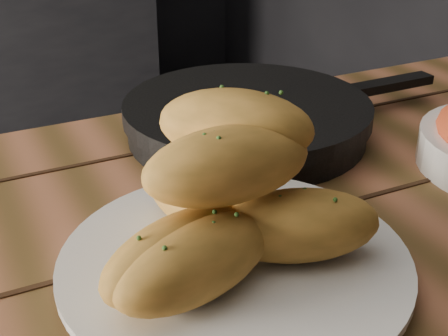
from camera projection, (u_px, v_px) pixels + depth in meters
plate at (235, 264)px, 0.52m from camera, size 0.29×0.29×0.02m
bread_rolls at (223, 206)px, 0.48m from camera, size 0.25×0.20×0.13m
skillet at (248, 118)px, 0.76m from camera, size 0.44×0.30×0.05m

